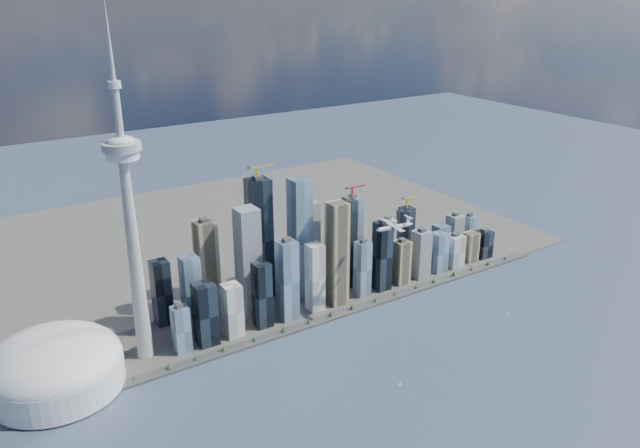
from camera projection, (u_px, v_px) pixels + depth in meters
ground at (409, 393)px, 936.23m from camera, size 4000.00×4000.00×0.00m
seawall at (319, 321)px, 1131.24m from camera, size 1100.00×22.00×4.00m
land at (216, 241)px, 1483.73m from camera, size 1400.00×900.00×3.00m
shoreline_trees at (319, 318)px, 1128.79m from camera, size 960.53×7.20×8.80m
skyscraper_cluster at (320, 257)px, 1200.61m from camera, size 736.00×142.00×263.72m
needle_tower at (131, 223)px, 941.81m from camera, size 56.00×56.00×550.50m
dome_stadium at (54, 366)px, 933.81m from camera, size 200.00×200.00×86.00m
airplane at (394, 227)px, 1094.50m from camera, size 75.89×67.27×18.50m
sailboat_west at (400, 383)px, 952.71m from camera, size 7.82×3.05×10.79m
sailboat_east at (508, 312)px, 1158.37m from camera, size 7.53×4.02×10.55m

